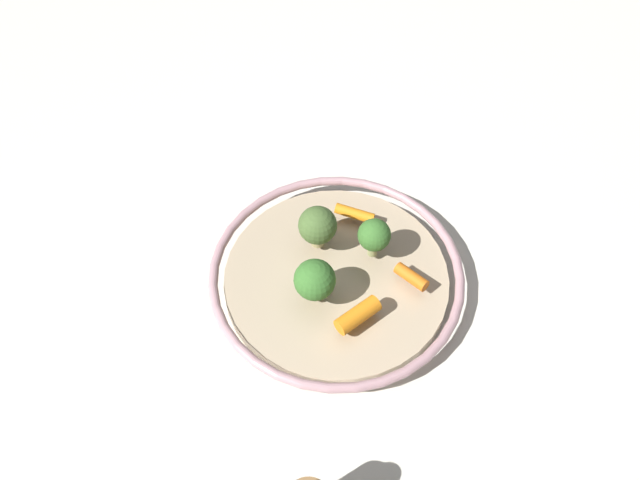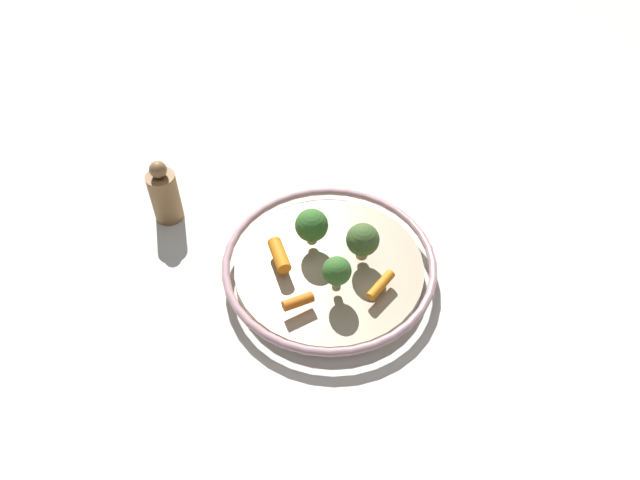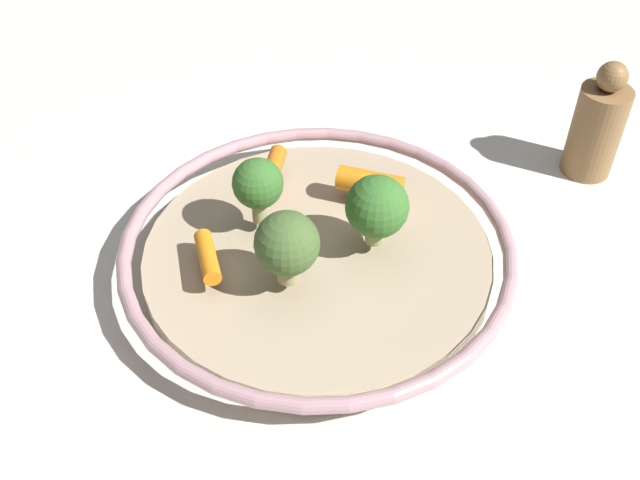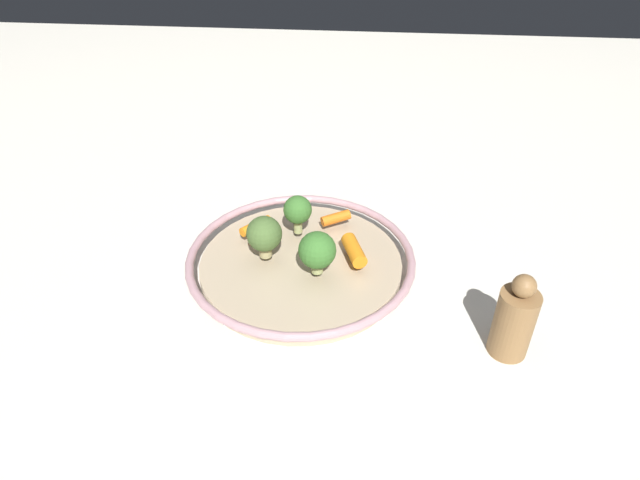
% 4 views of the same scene
% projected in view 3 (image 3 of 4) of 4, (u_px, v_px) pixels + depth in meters
% --- Properties ---
extents(ground_plane, '(2.55, 2.55, 0.00)m').
position_uv_depth(ground_plane, '(318.00, 270.00, 0.63)').
color(ground_plane, silver).
extents(serving_bowl, '(0.33, 0.33, 0.04)m').
position_uv_depth(serving_bowl, '(317.00, 254.00, 0.62)').
color(serving_bowl, tan).
rests_on(serving_bowl, ground_plane).
extents(baby_carrot_near_rim, '(0.04, 0.05, 0.02)m').
position_uv_depth(baby_carrot_near_rim, '(208.00, 257.00, 0.58)').
color(baby_carrot_near_rim, orange).
rests_on(baby_carrot_near_rim, serving_bowl).
extents(baby_carrot_left, '(0.05, 0.03, 0.02)m').
position_uv_depth(baby_carrot_left, '(274.00, 167.00, 0.66)').
color(baby_carrot_left, orange).
rests_on(baby_carrot_left, serving_bowl).
extents(baby_carrot_center, '(0.04, 0.06, 0.02)m').
position_uv_depth(baby_carrot_center, '(367.00, 181.00, 0.64)').
color(baby_carrot_center, orange).
rests_on(baby_carrot_center, serving_bowl).
extents(broccoli_floret_large, '(0.05, 0.05, 0.06)m').
position_uv_depth(broccoli_floret_large, '(377.00, 207.00, 0.58)').
color(broccoli_floret_large, '#9CA566').
rests_on(broccoli_floret_large, serving_bowl).
extents(broccoli_floret_edge, '(0.05, 0.05, 0.06)m').
position_uv_depth(broccoli_floret_edge, '(287.00, 244.00, 0.55)').
color(broccoli_floret_edge, tan).
rests_on(broccoli_floret_edge, serving_bowl).
extents(broccoli_floret_small, '(0.04, 0.04, 0.06)m').
position_uv_depth(broccoli_floret_small, '(258.00, 185.00, 0.60)').
color(broccoli_floret_small, '#9DA466').
rests_on(broccoli_floret_small, serving_bowl).
extents(pepper_mill, '(0.05, 0.05, 0.12)m').
position_uv_depth(pepper_mill, '(597.00, 127.00, 0.70)').
color(pepper_mill, olive).
rests_on(pepper_mill, ground_plane).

